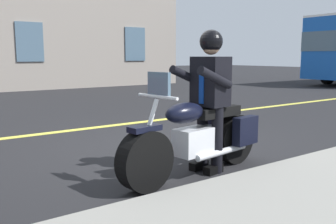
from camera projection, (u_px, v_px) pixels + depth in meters
The scene contains 4 objects.
ground_plane at pixel (155, 147), 5.89m from camera, with size 80.00×80.00×0.00m, color black.
lane_center_stripe at pixel (101, 127), 7.50m from camera, with size 60.00×0.16×0.01m, color #E5DB4C.
motorcycle_main at pixel (199, 138), 4.46m from camera, with size 2.22×0.79×1.26m.
rider_main at pixel (210, 88), 4.51m from camera, with size 0.68×0.61×1.74m.
Camera 1 is at (3.16, 4.79, 1.43)m, focal length 39.58 mm.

